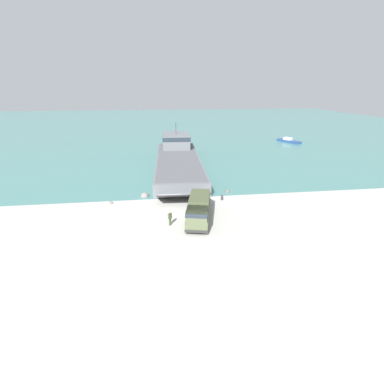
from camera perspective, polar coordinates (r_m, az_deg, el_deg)
The scene contains 10 objects.
ground_plane at distance 39.02m, azimuth -4.13°, elevation -3.35°, with size 240.00×240.00×0.00m, color #B7B5AD.
water_surface at distance 131.00m, azimuth -7.01°, elevation 12.59°, with size 240.00×180.00×0.01m, color #477F7A.
landing_craft at distance 61.45m, azimuth -2.78°, elevation 6.86°, with size 10.26×37.94×7.45m.
military_truck at distance 35.05m, azimuth 1.30°, elevation -3.34°, with size 4.14×7.99×2.80m.
soldier_on_ramp at distance 34.30m, azimuth -4.23°, elevation -4.84°, with size 0.49×0.47×1.73m.
moored_boat_a at distance 92.07m, azimuth 17.94°, elevation 9.28°, with size 4.94×7.71×1.31m.
mooring_bollard at distance 42.24m, azimuth 5.72°, elevation -0.97°, with size 0.32×0.32×0.79m.
shoreline_rock_a at distance 44.02m, azimuth -8.98°, elevation -0.86°, with size 1.24×1.24×1.24m, color gray.
shoreline_rock_b at distance 45.61m, azimuth 6.77°, elevation -0.03°, with size 0.70×0.70×0.70m, color #66605B.
shoreline_rock_c at distance 42.43m, azimuth -15.25°, elevation -2.11°, with size 0.65×0.65×0.65m, color gray.
Camera 1 is at (-2.11, -35.96, 15.00)m, focal length 28.00 mm.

